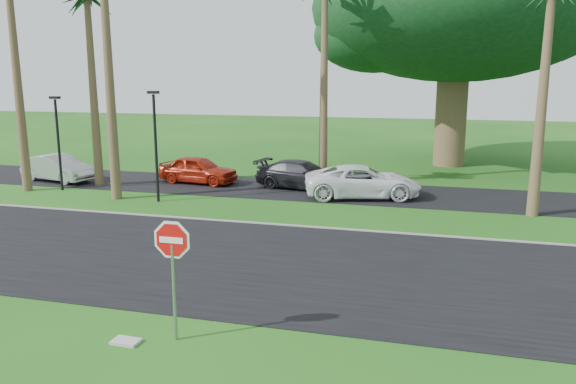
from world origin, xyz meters
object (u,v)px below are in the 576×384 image
(car_dark, at_px, (302,175))
(car_minivan, at_px, (363,182))
(car_silver, at_px, (58,168))
(car_red, at_px, (198,170))
(stop_sign_near, at_px, (173,256))

(car_dark, xyz_separation_m, car_minivan, (3.03, -1.24, 0.05))
(car_silver, height_order, car_red, car_red)
(stop_sign_near, height_order, car_silver, stop_sign_near)
(car_red, relative_size, car_minivan, 0.78)
(car_silver, bearing_deg, stop_sign_near, -124.47)
(car_dark, distance_m, car_minivan, 3.27)
(car_minivan, bearing_deg, car_red, 67.14)
(stop_sign_near, bearing_deg, car_dark, 94.49)
(stop_sign_near, distance_m, car_minivan, 14.67)
(car_red, bearing_deg, stop_sign_near, -150.65)
(car_red, xyz_separation_m, car_minivan, (8.34, -1.23, 0.03))
(car_silver, xyz_separation_m, car_red, (7.03, 1.38, 0.01))
(car_silver, height_order, car_dark, car_silver)
(stop_sign_near, xyz_separation_m, car_dark, (-1.24, 15.76, -1.12))
(car_silver, height_order, car_minivan, car_minivan)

